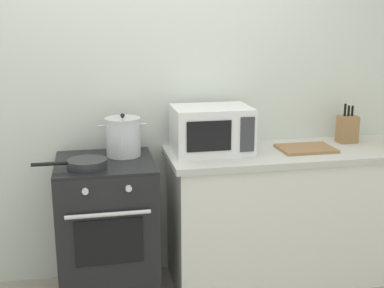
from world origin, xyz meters
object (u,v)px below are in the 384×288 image
at_px(stock_pot, 123,137).
at_px(knife_block, 347,129).
at_px(frying_pan, 86,164).
at_px(microwave, 212,130).
at_px(cutting_board, 306,148).
at_px(stove, 108,231).

xyz_separation_m(stock_pot, knife_block, (1.57, 0.03, -0.03)).
relative_size(frying_pan, knife_block, 1.57).
bearing_deg(knife_block, frying_pan, -171.70).
distance_m(frying_pan, microwave, 0.84).
height_order(stock_pot, cutting_board, stock_pot).
xyz_separation_m(stock_pot, microwave, (0.57, -0.03, 0.03)).
relative_size(stock_pot, microwave, 0.61).
relative_size(stock_pot, frying_pan, 0.71).
height_order(stove, frying_pan, frying_pan).
relative_size(stove, microwave, 1.84).
bearing_deg(microwave, stock_pot, 177.24).
bearing_deg(stove, frying_pan, -132.23).
bearing_deg(knife_block, stock_pot, -178.73).
distance_m(stove, frying_pan, 0.51).
xyz_separation_m(frying_pan, microwave, (0.80, 0.20, 0.12)).
relative_size(cutting_board, knife_block, 1.30).
relative_size(stove, cutting_board, 2.56).
bearing_deg(stove, microwave, 6.51).
relative_size(stove, frying_pan, 2.12).
relative_size(stove, stock_pot, 3.01).
distance_m(stock_pot, cutting_board, 1.21).
bearing_deg(stock_pot, cutting_board, -5.03).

